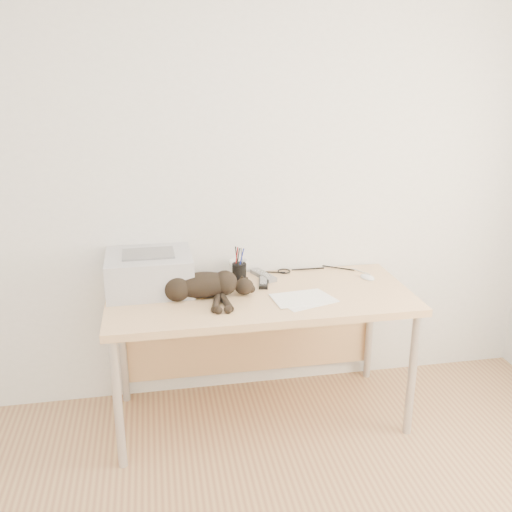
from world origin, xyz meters
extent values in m
plane|color=white|center=(0.00, 1.75, 1.30)|extent=(3.50, 0.00, 3.50)
cube|color=#D7B37E|center=(0.00, 1.39, 0.72)|extent=(1.60, 0.70, 0.04)
cylinder|color=#B5B5B8|center=(-0.75, 1.09, 0.35)|extent=(0.04, 0.04, 0.70)
cylinder|color=#B5B5B8|center=(0.75, 1.09, 0.35)|extent=(0.04, 0.04, 0.70)
cylinder|color=#B5B5B8|center=(-0.75, 1.69, 0.35)|extent=(0.04, 0.04, 0.70)
cylinder|color=#B5B5B8|center=(0.75, 1.69, 0.35)|extent=(0.04, 0.04, 0.70)
cube|color=#D7B37E|center=(0.00, 1.72, 0.40)|extent=(1.48, 0.02, 0.60)
cube|color=#B7B7BC|center=(-0.57, 1.56, 0.84)|extent=(0.45, 0.39, 0.20)
cube|color=black|center=(-0.57, 1.56, 0.85)|extent=(0.38, 0.03, 0.12)
cube|color=slate|center=(-0.57, 1.56, 0.95)|extent=(0.27, 0.20, 0.01)
cube|color=white|center=(0.22, 1.27, 0.74)|extent=(0.33, 0.27, 0.00)
cube|color=white|center=(0.19, 1.29, 0.74)|extent=(0.30, 0.23, 0.00)
ellipsoid|color=black|center=(-0.30, 1.41, 0.81)|extent=(0.33, 0.14, 0.14)
sphere|color=black|center=(-0.43, 1.40, 0.80)|extent=(0.14, 0.14, 0.14)
ellipsoid|color=black|center=(-0.09, 1.39, 0.79)|extent=(0.10, 0.09, 0.09)
cone|color=black|center=(-0.09, 1.44, 0.82)|extent=(0.04, 0.05, 0.04)
cone|color=black|center=(-0.07, 1.43, 0.82)|extent=(0.04, 0.05, 0.05)
cylinder|color=black|center=(-0.25, 1.28, 0.76)|extent=(0.04, 0.19, 0.03)
cylinder|color=black|center=(-0.20, 1.28, 0.76)|extent=(0.04, 0.19, 0.03)
cylinder|color=black|center=(-0.57, 1.45, 0.75)|extent=(0.21, 0.03, 0.02)
imported|color=white|center=(-0.08, 1.67, 0.79)|extent=(0.15, 0.15, 0.10)
cylinder|color=black|center=(-0.08, 1.59, 0.79)|extent=(0.08, 0.08, 0.11)
cylinder|color=#990C0C|center=(-0.09, 1.59, 0.87)|extent=(0.01, 0.01, 0.15)
cylinder|color=navy|center=(-0.07, 1.60, 0.87)|extent=(0.01, 0.01, 0.15)
cylinder|color=black|center=(-0.08, 1.58, 0.87)|extent=(0.01, 0.01, 0.15)
cube|color=slate|center=(0.07, 1.64, 0.75)|extent=(0.12, 0.21, 0.02)
cube|color=black|center=(0.05, 1.54, 0.75)|extent=(0.08, 0.18, 0.02)
ellipsoid|color=white|center=(0.64, 1.51, 0.76)|extent=(0.09, 0.11, 0.03)
camera|label=1|loc=(-0.53, -1.34, 1.88)|focal=40.00mm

